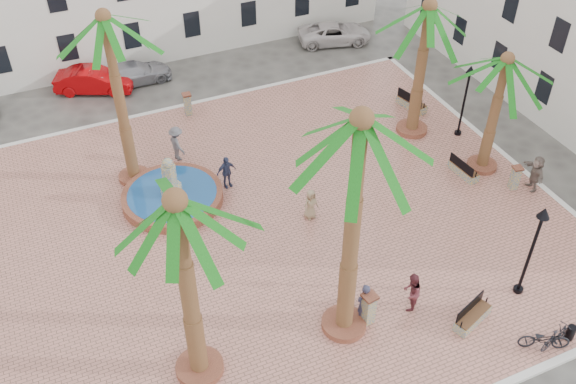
# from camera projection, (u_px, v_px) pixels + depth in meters

# --- Properties ---
(ground) EXTENTS (120.00, 120.00, 0.00)m
(ground) POSITION_uv_depth(u_px,v_px,m) (268.00, 225.00, 28.76)
(ground) COLOR #56544F
(ground) RESTS_ON ground
(plaza) EXTENTS (26.00, 22.00, 0.15)m
(plaza) POSITION_uv_depth(u_px,v_px,m) (268.00, 224.00, 28.71)
(plaza) COLOR tan
(plaza) RESTS_ON ground
(kerb_n) EXTENTS (26.30, 0.30, 0.16)m
(kerb_n) POSITION_uv_depth(u_px,v_px,m) (193.00, 104.00, 36.42)
(kerb_n) COLOR silver
(kerb_n) RESTS_ON ground
(kerb_e) EXTENTS (0.30, 22.30, 0.16)m
(kerb_e) POSITION_uv_depth(u_px,v_px,m) (502.00, 154.00, 32.78)
(kerb_e) COLOR silver
(kerb_e) RESTS_ON ground
(fountain) EXTENTS (4.68, 4.68, 2.42)m
(fountain) POSITION_uv_depth(u_px,v_px,m) (172.00, 195.00, 29.64)
(fountain) COLOR brown
(fountain) RESTS_ON plaza
(palm_nw) EXTENTS (4.87, 4.87, 8.67)m
(palm_nw) POSITION_uv_depth(u_px,v_px,m) (107.00, 36.00, 26.34)
(palm_nw) COLOR brown
(palm_nw) RESTS_ON plaza
(palm_sw) EXTENTS (5.54, 5.54, 8.28)m
(palm_sw) POSITION_uv_depth(u_px,v_px,m) (179.00, 225.00, 18.28)
(palm_sw) COLOR brown
(palm_sw) RESTS_ON plaza
(palm_s) EXTENTS (5.52, 5.52, 9.70)m
(palm_s) POSITION_uv_depth(u_px,v_px,m) (359.00, 147.00, 18.90)
(palm_s) COLOR brown
(palm_s) RESTS_ON plaza
(palm_e) EXTENTS (4.73, 4.73, 6.28)m
(palm_e) POSITION_uv_depth(u_px,v_px,m) (504.00, 74.00, 28.48)
(palm_e) COLOR brown
(palm_e) RESTS_ON plaza
(palm_ne) EXTENTS (5.32, 5.32, 7.38)m
(palm_ne) POSITION_uv_depth(u_px,v_px,m) (427.00, 23.00, 30.30)
(palm_ne) COLOR brown
(palm_ne) RESTS_ON plaza
(bench_se) EXTENTS (1.86, 1.12, 0.94)m
(bench_se) POSITION_uv_depth(u_px,v_px,m) (472.00, 317.00, 24.24)
(bench_se) COLOR gray
(bench_se) RESTS_ON plaza
(bench_e) EXTENTS (0.68, 1.75, 0.90)m
(bench_e) POSITION_uv_depth(u_px,v_px,m) (463.00, 170.00, 31.18)
(bench_e) COLOR gray
(bench_e) RESTS_ON plaza
(bench_ne) EXTENTS (1.00, 1.96, 0.99)m
(bench_ne) POSITION_uv_depth(u_px,v_px,m) (411.00, 104.00, 35.80)
(bench_ne) COLOR gray
(bench_ne) RESTS_ON plaza
(lamppost_s) EXTENTS (0.48, 0.48, 4.39)m
(lamppost_s) POSITION_uv_depth(u_px,v_px,m) (536.00, 237.00, 23.68)
(lamppost_s) COLOR black
(lamppost_s) RESTS_ON plaza
(lamppost_e) EXTENTS (0.44, 0.44, 4.05)m
(lamppost_e) POSITION_uv_depth(u_px,v_px,m) (467.00, 89.00, 32.25)
(lamppost_e) COLOR black
(lamppost_e) RESTS_ON plaza
(bollard_se) EXTENTS (0.59, 0.59, 1.46)m
(bollard_se) POSITION_uv_depth(u_px,v_px,m) (369.00, 308.00, 23.94)
(bollard_se) COLOR gray
(bollard_se) RESTS_ON plaza
(bollard_n) EXTENTS (0.49, 0.49, 1.29)m
(bollard_n) POSITION_uv_depth(u_px,v_px,m) (188.00, 104.00, 35.05)
(bollard_n) COLOR gray
(bollard_n) RESTS_ON plaza
(bollard_e) EXTENTS (0.52, 0.52, 1.24)m
(bollard_e) POSITION_uv_depth(u_px,v_px,m) (515.00, 177.00, 30.14)
(bollard_e) COLOR gray
(bollard_e) RESTS_ON plaza
(litter_bin) EXTENTS (0.33, 0.33, 0.64)m
(litter_bin) POSITION_uv_depth(u_px,v_px,m) (570.00, 333.00, 23.60)
(litter_bin) COLOR black
(litter_bin) RESTS_ON plaza
(cyclist_a) EXTENTS (0.76, 0.63, 1.78)m
(cyclist_a) POSITION_uv_depth(u_px,v_px,m) (363.00, 302.00, 23.98)
(cyclist_a) COLOR #32334E
(cyclist_a) RESTS_ON plaza
(bicycle_a) EXTENTS (1.95, 1.42, 0.97)m
(bicycle_a) POSITION_uv_depth(u_px,v_px,m) (544.00, 339.00, 23.18)
(bicycle_a) COLOR black
(bicycle_a) RESTS_ON plaza
(cyclist_b) EXTENTS (1.08, 1.06, 1.75)m
(cyclist_b) POSITION_uv_depth(u_px,v_px,m) (411.00, 292.00, 24.38)
(cyclist_b) COLOR #5C242B
(cyclist_b) RESTS_ON plaza
(bicycle_b) EXTENTS (1.65, 0.72, 0.96)m
(bicycle_b) POSITION_uv_depth(u_px,v_px,m) (557.00, 336.00, 23.28)
(bicycle_b) COLOR black
(bicycle_b) RESTS_ON plaza
(pedestrian_fountain_a) EXTENTS (0.84, 0.64, 1.53)m
(pedestrian_fountain_a) POSITION_uv_depth(u_px,v_px,m) (311.00, 204.00, 28.47)
(pedestrian_fountain_a) COLOR #98825F
(pedestrian_fountain_a) RESTS_ON plaza
(pedestrian_fountain_b) EXTENTS (1.05, 0.56, 1.70)m
(pedestrian_fountain_b) POSITION_uv_depth(u_px,v_px,m) (226.00, 172.00, 30.12)
(pedestrian_fountain_b) COLOR #2C3452
(pedestrian_fountain_b) RESTS_ON plaza
(pedestrian_north) EXTENTS (0.94, 1.33, 1.87)m
(pedestrian_north) POSITION_uv_depth(u_px,v_px,m) (177.00, 144.00, 31.72)
(pedestrian_north) COLOR #525157
(pedestrian_north) RESTS_ON plaza
(pedestrian_east) EXTENTS (0.99, 1.78, 1.83)m
(pedestrian_east) POSITION_uv_depth(u_px,v_px,m) (535.00, 173.00, 29.95)
(pedestrian_east) COLOR #75655C
(pedestrian_east) RESTS_ON plaza
(car_red) EXTENTS (4.70, 3.20, 1.47)m
(car_red) POSITION_uv_depth(u_px,v_px,m) (94.00, 80.00, 37.18)
(car_red) COLOR #AC0408
(car_red) RESTS_ON ground
(car_silver) EXTENTS (4.46, 1.90, 1.28)m
(car_silver) POSITION_uv_depth(u_px,v_px,m) (134.00, 73.00, 38.00)
(car_silver) COLOR #9A9AA2
(car_silver) RESTS_ON ground
(car_white) EXTENTS (5.17, 3.35, 1.32)m
(car_white) POSITION_uv_depth(u_px,v_px,m) (335.00, 33.00, 41.99)
(car_white) COLOR silver
(car_white) RESTS_ON ground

